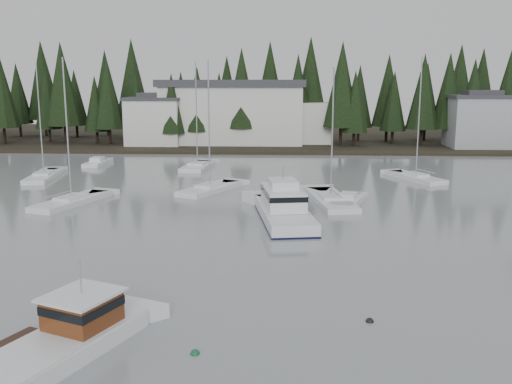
% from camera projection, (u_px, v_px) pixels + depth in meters
% --- Properties ---
extents(far_shore_land, '(240.00, 54.00, 1.00)m').
position_uv_depth(far_shore_land, '(264.00, 138.00, 114.28)').
color(far_shore_land, black).
rests_on(far_shore_land, ground).
extents(conifer_treeline, '(200.00, 22.00, 20.00)m').
position_uv_depth(conifer_treeline, '(262.00, 144.00, 103.50)').
color(conifer_treeline, black).
rests_on(conifer_treeline, ground).
extents(house_west, '(9.54, 7.42, 8.75)m').
position_uv_depth(house_west, '(155.00, 120.00, 96.60)').
color(house_west, silver).
rests_on(house_west, ground).
extents(house_east_a, '(10.60, 8.48, 9.25)m').
position_uv_depth(house_east_a, '(480.00, 120.00, 93.00)').
color(house_east_a, '#999EA0').
rests_on(house_east_a, ground).
extents(harbor_inn, '(29.50, 11.50, 10.90)m').
position_uv_depth(harbor_inn, '(244.00, 113.00, 98.94)').
color(harbor_inn, silver).
rests_on(harbor_inn, ground).
extents(lobster_boat_brown, '(6.49, 9.28, 4.37)m').
position_uv_depth(lobster_boat_brown, '(60.00, 344.00, 23.71)').
color(lobster_boat_brown, white).
rests_on(lobster_boat_brown, ground).
extents(cabin_cruiser_center, '(5.43, 12.19, 5.05)m').
position_uv_depth(cabin_cruiser_center, '(284.00, 211.00, 46.88)').
color(cabin_cruiser_center, white).
rests_on(cabin_cruiser_center, ground).
extents(sailboat_0, '(5.30, 9.42, 13.86)m').
position_uv_depth(sailboat_0, '(72.00, 203.00, 52.97)').
color(sailboat_0, white).
rests_on(sailboat_0, ground).
extents(sailboat_3, '(4.57, 10.70, 13.00)m').
position_uv_depth(sailboat_3, '(331.00, 202.00, 53.69)').
color(sailboat_3, white).
rests_on(sailboat_3, ground).
extents(sailboat_4, '(3.89, 9.82, 13.78)m').
position_uv_depth(sailboat_4, '(44.00, 177.00, 67.01)').
color(sailboat_4, white).
rests_on(sailboat_4, ground).
extents(sailboat_5, '(5.77, 8.70, 14.43)m').
position_uv_depth(sailboat_5, '(416.00, 179.00, 65.92)').
color(sailboat_5, white).
rests_on(sailboat_5, ground).
extents(sailboat_8, '(6.38, 8.99, 13.81)m').
position_uv_depth(sailboat_8, '(210.00, 190.00, 59.14)').
color(sailboat_8, white).
rests_on(sailboat_8, ground).
extents(sailboat_9, '(3.75, 8.42, 14.21)m').
position_uv_depth(sailboat_9, '(198.00, 168.00, 74.47)').
color(sailboat_9, white).
rests_on(sailboat_9, ground).
extents(runabout_1, '(4.11, 6.45, 1.42)m').
position_uv_depth(runabout_1, '(348.00, 202.00, 53.01)').
color(runabout_1, white).
rests_on(runabout_1, ground).
extents(runabout_3, '(2.35, 6.13, 1.42)m').
position_uv_depth(runabout_3, '(97.00, 164.00, 77.51)').
color(runabout_3, white).
rests_on(runabout_3, ground).
extents(mooring_buoy_green, '(0.41, 0.41, 0.41)m').
position_uv_depth(mooring_buoy_green, '(195.00, 354.00, 23.89)').
color(mooring_buoy_green, '#145933').
rests_on(mooring_buoy_green, ground).
extents(mooring_buoy_dark, '(0.39, 0.39, 0.39)m').
position_uv_depth(mooring_buoy_dark, '(370.00, 322.00, 27.08)').
color(mooring_buoy_dark, black).
rests_on(mooring_buoy_dark, ground).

